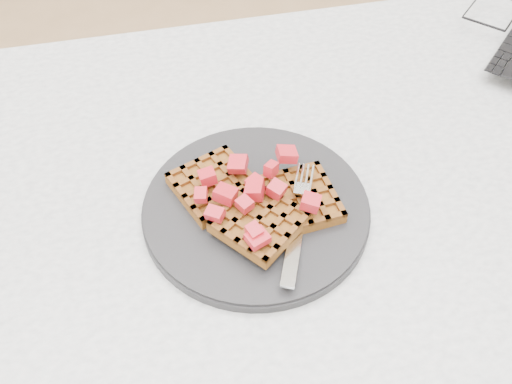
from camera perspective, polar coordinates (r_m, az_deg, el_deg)
The scene contains 5 objects.
table at distance 0.85m, azimuth 8.50°, elevation -3.80°, with size 1.20×0.80×0.75m.
plate at distance 0.71m, azimuth 0.00°, elevation -1.67°, with size 0.28×0.28×0.02m, color black.
waffles at distance 0.69m, azimuth 0.08°, elevation -0.91°, with size 0.21×0.20×0.03m.
strawberry_pile at distance 0.68m, azimuth 0.00°, elevation 0.77°, with size 0.15×0.15×0.02m, color maroon, non-canonical shape.
fork at distance 0.68m, azimuth 4.23°, elevation -2.78°, with size 0.02×0.18×0.02m, color silver, non-canonical shape.
Camera 1 is at (-0.23, -0.46, 1.31)m, focal length 40.00 mm.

